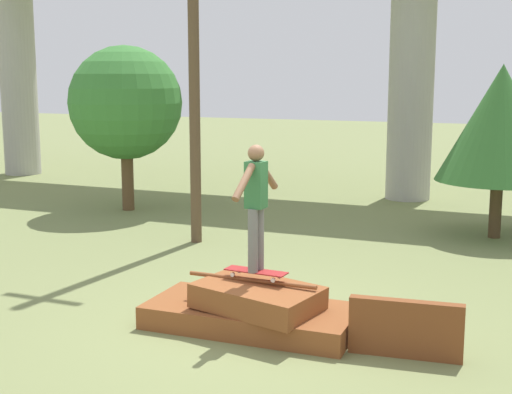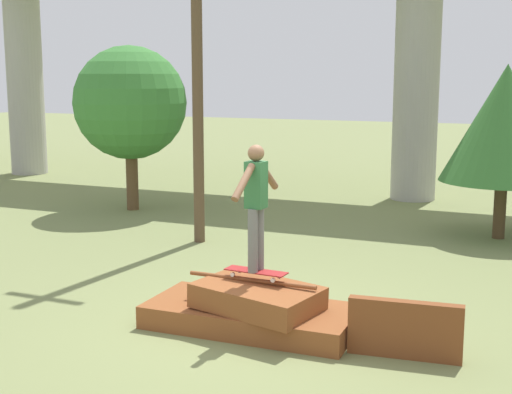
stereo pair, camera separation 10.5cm
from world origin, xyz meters
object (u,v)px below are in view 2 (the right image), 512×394
Objects in this scene: skateboard at (256,272)px; tree_behind_left at (505,124)px; tree_mid_back at (130,103)px; skater at (256,199)px.

tree_behind_left is (2.32, 6.29, 1.48)m from skateboard.
tree_behind_left is 8.03m from tree_mid_back.
skateboard is 0.24× the size of tree_behind_left.
skater is at bearing 0.00° from skateboard.
skater reaches higher than skateboard.
skater is 8.36m from tree_mid_back.
skateboard is at bearing 0.00° from skater.
tree_mid_back is at bearing -178.27° from tree_behind_left.
tree_mid_back reaches higher than skateboard.
tree_behind_left reaches higher than skater.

